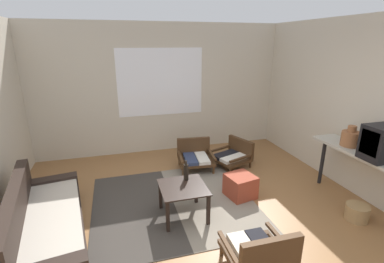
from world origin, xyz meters
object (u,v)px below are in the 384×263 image
Objects in this scene: armchair_corner at (233,154)px; coffee_table at (183,192)px; wicker_basket at (357,212)px; armchair_striped_foreground at (260,253)px; crt_television at (383,143)px; clay_vase at (350,138)px; armchair_by_window at (195,155)px; couch at (43,223)px; glass_bottle at (186,172)px; ottoman_orange at (240,186)px; console_shelf at (364,159)px.

coffee_table is at bearing -134.65° from armchair_corner.
wicker_basket is at bearing -17.64° from coffee_table.
coffee_table is 1.93m from armchair_corner.
armchair_striped_foreground is 2.20m from crt_television.
armchair_corner is 2.63× the size of clay_vase.
coffee_table is 1.58m from armchair_by_window.
coffee_table reaches higher than wicker_basket.
crt_television reaches higher than armchair_corner.
crt_television is at bearing -48.79° from armchair_by_window.
crt_television reaches higher than couch.
armchair_corner is at bearing 118.84° from crt_television.
coffee_table is 0.29m from glass_bottle.
glass_bottle is at bearing -175.04° from ottoman_orange.
clay_vase reaches higher than ottoman_orange.
armchair_striped_foreground reaches higher than wicker_basket.
ottoman_orange is at bearing 4.96° from glass_bottle.
glass_bottle is at bearing 164.73° from console_shelf.
couch reaches higher than wicker_basket.
crt_television is (4.23, -0.71, 0.87)m from couch.
couch is 7.18× the size of wicker_basket.
armchair_striped_foreground is at bearing -152.82° from clay_vase.
armchair_striped_foreground is 2.33m from clay_vase.
console_shelf is (1.98, 0.72, 0.50)m from armchair_striped_foreground.
ottoman_orange is at bearing -72.51° from armchair_by_window.
clay_vase reaches higher than armchair_by_window.
glass_bottle is (-2.39, 0.65, -0.18)m from console_shelf.
console_shelf is at bearing 20.12° from armchair_striped_foreground.
armchair_striped_foreground is 2.13× the size of wicker_basket.
wicker_basket is at bearing 15.28° from armchair_striped_foreground.
wicker_basket is (-0.23, -0.25, -0.65)m from console_shelf.
armchair_striped_foreground is at bearing -165.62° from crt_television.
crt_television is at bearing 7.38° from wicker_basket.
couch is at bearing -175.03° from glass_bottle.
wicker_basket is (-0.23, -0.54, -0.87)m from clay_vase.
crt_television is 1.59× the size of wicker_basket.
armchair_striped_foreground is 1.34× the size of crt_television.
couch is 7.07× the size of clay_vase.
console_shelf is 5.72× the size of glass_bottle.
console_shelf is 3.41× the size of crt_television.
armchair_by_window is 2.28× the size of clay_vase.
coffee_table is 1.30m from armchair_striped_foreground.
armchair_by_window reaches higher than wicker_basket.
ottoman_orange is at bearing -108.50° from armchair_corner.
armchair_corner is at bearing -6.88° from armchair_by_window.
coffee_table is at bearing 164.54° from crt_television.
clay_vase is (1.88, -1.63, 0.72)m from armchair_by_window.
armchair_by_window is 2.59m from clay_vase.
ottoman_orange is 1.31× the size of clay_vase.
crt_television is at bearing -90.83° from console_shelf.
console_shelf is at bearing -15.27° from glass_bottle.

